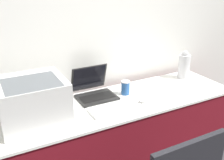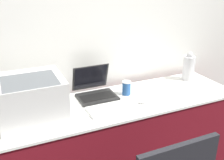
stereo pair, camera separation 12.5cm
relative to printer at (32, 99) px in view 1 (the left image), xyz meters
The scene contains 8 objects.
wall_back 0.86m from the printer, 31.04° to the left, with size 8.00×0.05×2.60m.
table 0.85m from the printer, ahead, with size 2.04×0.60×0.75m.
printer is the anchor object (origin of this frame).
laptop_left 0.56m from the printer, 17.23° to the left, with size 0.31×0.31×0.24m.
external_keyboard 0.60m from the printer, 12.32° to the right, with size 0.38×0.17×0.02m.
coffee_cup 0.79m from the printer, ahead, with size 0.07×0.07×0.12m.
mouse 0.85m from the printer, ahead, with size 0.07×0.05×0.03m.
metal_pitcher 1.48m from the printer, ahead, with size 0.11×0.11×0.28m.
Camera 1 is at (-0.93, -1.36, 1.70)m, focal length 42.00 mm.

